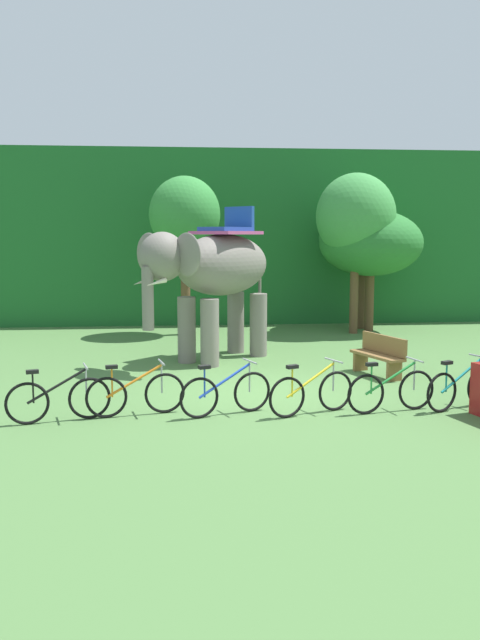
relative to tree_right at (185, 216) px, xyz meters
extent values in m
plane|color=#4C753D|center=(1.33, -7.58, -3.65)|extent=(80.00, 80.00, 0.00)
cube|color=#1E6028|center=(1.33, 5.04, -0.67)|extent=(36.00, 6.00, 5.96)
cylinder|color=brown|center=(0.00, 0.00, -2.32)|extent=(0.29, 0.29, 2.66)
ellipsoid|color=#338438|center=(0.00, 0.00, 0.05)|extent=(2.16, 2.16, 2.30)
cylinder|color=brown|center=(5.25, -0.21, -2.41)|extent=(0.26, 0.26, 2.47)
ellipsoid|color=#3D8E42|center=(5.25, -0.21, 0.00)|extent=(2.45, 2.45, 2.63)
cylinder|color=brown|center=(5.78, 0.85, -2.65)|extent=(0.35, 0.35, 1.99)
ellipsoid|color=#28702D|center=(5.78, 0.85, -0.66)|extent=(2.84, 2.84, 2.22)
cylinder|color=brown|center=(5.88, 0.22, -2.71)|extent=(0.29, 0.29, 1.88)
ellipsoid|color=#28702D|center=(5.88, 0.22, -0.83)|extent=(3.26, 3.26, 2.10)
ellipsoid|color=slate|center=(0.90, -4.12, -1.30)|extent=(3.06, 3.02, 1.50)
cylinder|color=slate|center=(0.52, -5.02, -2.85)|extent=(0.44, 0.44, 1.60)
cylinder|color=slate|center=(-0.02, -4.46, -2.85)|extent=(0.44, 0.44, 1.60)
cylinder|color=slate|center=(1.81, -3.78, -2.85)|extent=(0.44, 0.44, 1.60)
cylinder|color=slate|center=(1.28, -3.22, -2.85)|extent=(0.44, 0.44, 1.60)
ellipsoid|color=slate|center=(-0.55, -5.50, -1.05)|extent=(1.49, 1.48, 1.10)
ellipsoid|color=slate|center=(-0.01, -5.85, -1.00)|extent=(0.70, 0.72, 0.96)
ellipsoid|color=slate|center=(-0.87, -4.95, -1.00)|extent=(0.70, 0.72, 0.96)
cylinder|color=slate|center=(-0.87, -5.82, -1.95)|extent=(0.26, 0.26, 1.40)
cone|color=beige|center=(-0.68, -5.94, -1.60)|extent=(0.49, 0.48, 0.21)
cone|color=beige|center=(-0.99, -5.62, -1.60)|extent=(0.49, 0.48, 0.21)
cube|color=#BF4C8C|center=(0.97, -4.05, -0.52)|extent=(1.86, 1.86, 0.08)
cube|color=#1E4799|center=(0.97, -4.05, -0.43)|extent=(1.42, 1.41, 0.10)
cube|color=#1E4799|center=(1.33, -3.71, -0.15)|extent=(0.70, 0.72, 0.56)
cylinder|color=slate|center=(1.92, -3.14, -1.75)|extent=(0.08, 0.08, 0.90)
torus|color=black|center=(-2.67, -9.51, -3.29)|extent=(0.70, 0.23, 0.71)
torus|color=black|center=(-1.70, -9.25, -3.29)|extent=(0.70, 0.23, 0.71)
cylinder|color=black|center=(-2.21, -9.39, -3.04)|extent=(0.95, 0.29, 0.54)
cylinder|color=black|center=(-2.57, -9.49, -3.03)|extent=(0.03, 0.03, 0.52)
cube|color=black|center=(-2.57, -9.49, -2.77)|extent=(0.22, 0.15, 0.06)
cylinder|color=#9E9EA3|center=(-1.75, -9.27, -3.01)|extent=(0.03, 0.03, 0.55)
cylinder|color=#9E9EA3|center=(-1.75, -9.27, -2.74)|extent=(0.17, 0.51, 0.03)
torus|color=black|center=(-1.42, -9.23, -3.29)|extent=(0.70, 0.21, 0.71)
torus|color=black|center=(-0.45, -9.01, -3.29)|extent=(0.70, 0.21, 0.71)
cylinder|color=orange|center=(-0.96, -9.13, -3.04)|extent=(0.96, 0.26, 0.54)
cylinder|color=orange|center=(-1.33, -9.21, -3.03)|extent=(0.03, 0.03, 0.52)
cube|color=black|center=(-1.33, -9.21, -2.77)|extent=(0.22, 0.14, 0.06)
cylinder|color=#9E9EA3|center=(-0.50, -9.02, -3.01)|extent=(0.03, 0.03, 0.55)
cylinder|color=#9E9EA3|center=(-0.50, -9.02, -2.74)|extent=(0.15, 0.51, 0.03)
torus|color=black|center=(0.14, -9.40, -3.29)|extent=(0.68, 0.30, 0.71)
torus|color=black|center=(1.07, -9.05, -3.29)|extent=(0.68, 0.30, 0.71)
cylinder|color=blue|center=(0.58, -9.23, -3.04)|extent=(0.92, 0.38, 0.54)
cylinder|color=blue|center=(0.23, -9.37, -3.03)|extent=(0.03, 0.03, 0.52)
cube|color=black|center=(0.23, -9.37, -2.77)|extent=(0.22, 0.16, 0.06)
cylinder|color=#9E9EA3|center=(1.03, -9.07, -3.01)|extent=(0.03, 0.03, 0.55)
cylinder|color=#9E9EA3|center=(1.03, -9.07, -2.74)|extent=(0.21, 0.50, 0.03)
torus|color=black|center=(1.62, -9.51, -3.29)|extent=(0.68, 0.32, 0.71)
torus|color=black|center=(2.54, -9.13, -3.29)|extent=(0.68, 0.32, 0.71)
cylinder|color=yellow|center=(2.06, -9.33, -3.04)|extent=(0.91, 0.41, 0.54)
cylinder|color=yellow|center=(1.71, -9.47, -3.03)|extent=(0.03, 0.03, 0.52)
cube|color=black|center=(1.71, -9.47, -2.77)|extent=(0.22, 0.17, 0.06)
cylinder|color=#9E9EA3|center=(2.50, -9.14, -3.01)|extent=(0.03, 0.03, 0.55)
cylinder|color=#9E9EA3|center=(2.50, -9.14, -2.74)|extent=(0.23, 0.49, 0.03)
torus|color=black|center=(3.01, -9.41, -3.29)|extent=(0.70, 0.21, 0.71)
torus|color=black|center=(3.98, -9.19, -3.29)|extent=(0.70, 0.21, 0.71)
cylinder|color=green|center=(3.47, -9.30, -3.04)|extent=(0.96, 0.26, 0.54)
cylinder|color=green|center=(3.11, -9.39, -3.03)|extent=(0.03, 0.03, 0.52)
cube|color=black|center=(3.11, -9.39, -2.77)|extent=(0.22, 0.14, 0.06)
cylinder|color=#9E9EA3|center=(3.93, -9.20, -3.01)|extent=(0.03, 0.03, 0.55)
cylinder|color=#9E9EA3|center=(3.93, -9.20, -2.74)|extent=(0.15, 0.51, 0.03)
torus|color=black|center=(4.36, -9.41, -3.29)|extent=(0.67, 0.34, 0.71)
cylinder|color=teal|center=(4.79, -9.21, -3.04)|extent=(0.90, 0.44, 0.54)
cylinder|color=teal|center=(4.45, -9.37, -3.03)|extent=(0.03, 0.03, 0.52)
cube|color=black|center=(4.45, -9.37, -2.77)|extent=(0.22, 0.17, 0.06)
cylinder|color=#9E9EA3|center=(5.22, -9.02, -3.01)|extent=(0.03, 0.03, 0.55)
cube|color=brown|center=(4.13, -6.38, -3.20)|extent=(0.89, 1.55, 0.06)
cube|color=brown|center=(4.30, -6.32, -2.96)|extent=(0.57, 1.43, 0.40)
cube|color=brown|center=(4.34, -6.94, -3.42)|extent=(0.37, 0.20, 0.45)
cube|color=brown|center=(3.92, -5.81, -3.42)|extent=(0.37, 0.20, 0.45)
camera|label=1|loc=(-0.15, -20.14, -0.56)|focal=36.63mm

